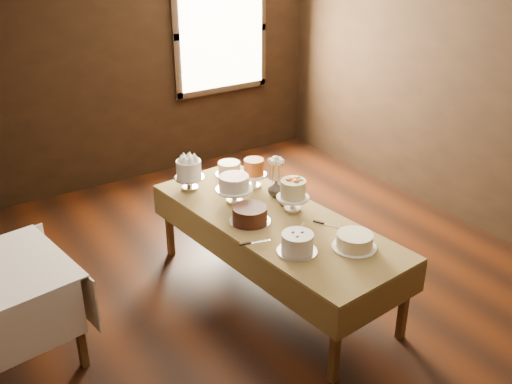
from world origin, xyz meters
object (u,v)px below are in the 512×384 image
(cake_cream, at_px, (355,241))
(cake_server_c, at_px, (252,205))
(cake_chocolate, at_px, (250,215))
(cake_flowers, at_px, (293,197))
(display_table, at_px, (274,224))
(cake_meringue, at_px, (189,175))
(cake_caramel, at_px, (254,174))
(cake_speckled, at_px, (229,169))
(cake_lattice, at_px, (234,190))
(cake_swirl, at_px, (297,244))
(flower_vase, at_px, (276,188))
(cake_server_d, at_px, (277,198))
(cake_server_a, at_px, (301,227))
(cake_server_b, at_px, (333,226))
(cake_server_e, at_px, (261,241))

(cake_cream, relative_size, cake_server_c, 1.34)
(cake_chocolate, bearing_deg, cake_flowers, -2.00)
(display_table, height_order, cake_meringue, cake_meringue)
(display_table, distance_m, cake_caramel, 0.63)
(cake_speckled, bearing_deg, cake_server_c, -103.93)
(cake_lattice, xyz_separation_m, cake_cream, (0.34, -1.11, -0.05))
(cake_swirl, relative_size, flower_vase, 2.08)
(cake_speckled, height_order, cake_server_c, cake_speckled)
(cake_server_d, bearing_deg, cake_meringue, 59.14)
(cake_swirl, relative_size, cake_server_a, 1.22)
(cake_server_a, distance_m, cake_server_c, 0.52)
(cake_flowers, bearing_deg, cake_meringue, 122.28)
(cake_meringue, bearing_deg, cake_swirl, -83.54)
(display_table, relative_size, cake_flowers, 8.26)
(cake_swirl, height_order, cake_server_b, cake_swirl)
(cake_cream, relative_size, cake_server_a, 1.34)
(display_table, bearing_deg, cake_meringue, 109.96)
(cake_server_a, height_order, cake_server_b, same)
(cake_meringue, relative_size, cake_server_d, 1.16)
(display_table, xyz_separation_m, cake_meringue, (-0.31, 0.85, 0.18))
(cake_meringue, distance_m, cake_caramel, 0.56)
(cake_server_a, bearing_deg, cake_server_b, -58.09)
(cake_speckled, xyz_separation_m, cake_chocolate, (-0.33, -0.86, 0.00))
(cake_swirl, bearing_deg, cake_server_b, 18.06)
(cake_speckled, height_order, cake_server_b, cake_speckled)
(cake_chocolate, xyz_separation_m, cake_flowers, (0.40, -0.01, 0.06))
(cake_speckled, height_order, cake_server_e, cake_speckled)
(cake_server_e, bearing_deg, cake_cream, -25.27)
(cake_server_c, relative_size, cake_server_e, 1.00)
(cake_server_e, bearing_deg, cake_server_d, 60.86)
(cake_server_d, bearing_deg, cake_cream, -162.99)
(cake_speckled, height_order, cake_chocolate, cake_chocolate)
(cake_cream, height_order, cake_server_b, cake_cream)
(cake_caramel, bearing_deg, cake_swirl, -107.25)
(cake_speckled, bearing_deg, cake_chocolate, -110.70)
(cake_cream, height_order, cake_server_d, cake_cream)
(display_table, relative_size, flower_vase, 16.59)
(cake_server_d, bearing_deg, display_table, 158.62)
(cake_server_c, bearing_deg, cake_caramel, -41.72)
(cake_server_d, bearing_deg, cake_speckled, 24.42)
(cake_server_a, bearing_deg, cake_server_d, 47.66)
(cake_caramel, relative_size, cake_chocolate, 0.77)
(cake_meringue, xyz_separation_m, cake_lattice, (0.20, -0.43, -0.02))
(cake_speckled, xyz_separation_m, flower_vase, (0.11, -0.59, 0.01))
(cake_lattice, relative_size, cake_chocolate, 1.00)
(cake_server_b, xyz_separation_m, cake_server_e, (-0.60, 0.11, 0.00))
(cake_meringue, height_order, cake_swirl, cake_meringue)
(cake_meringue, distance_m, cake_speckled, 0.45)
(cake_meringue, height_order, cake_lattice, cake_meringue)
(cake_caramel, height_order, cake_server_a, cake_caramel)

